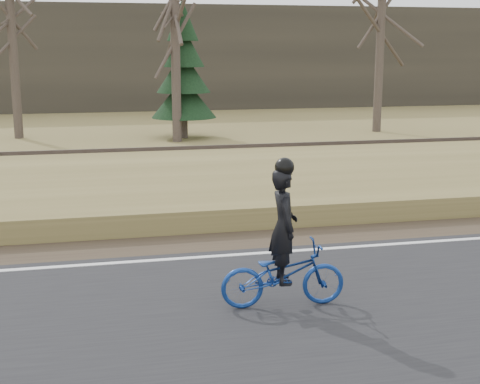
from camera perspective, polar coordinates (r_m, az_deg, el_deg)
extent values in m
cube|color=#473A2B|center=(14.14, 17.86, -2.84)|extent=(120.00, 1.60, 0.04)
cube|color=olive|center=(16.68, 12.74, 0.38)|extent=(120.00, 5.00, 0.44)
cube|color=slate|center=(20.11, 8.15, 2.56)|extent=(120.00, 3.00, 0.45)
cube|color=black|center=(20.07, 8.17, 3.39)|extent=(120.00, 2.40, 0.14)
cube|color=brown|center=(19.38, 8.93, 3.49)|extent=(120.00, 0.07, 0.15)
cube|color=brown|center=(20.71, 7.48, 4.08)|extent=(120.00, 0.07, 0.15)
cube|color=#383328|center=(41.15, -2.78, 11.40)|extent=(120.00, 4.00, 6.00)
imported|color=navy|center=(9.21, 3.69, -7.04)|extent=(1.75, 0.70, 0.90)
imported|color=black|center=(9.01, 3.75, -2.93)|extent=(0.41, 0.60, 1.57)
sphere|color=black|center=(8.84, 3.82, 2.12)|extent=(0.26, 0.26, 0.26)
cylinder|color=#4E4239|center=(28.19, -18.86, 12.33)|extent=(0.36, 0.36, 7.87)
cylinder|color=#4E4239|center=(25.83, -5.53, 12.14)|extent=(0.36, 0.36, 7.11)
cylinder|color=#4E4239|center=(29.56, 11.90, 12.92)|extent=(0.36, 0.36, 8.12)
cylinder|color=#4E4239|center=(27.12, -4.78, 5.78)|extent=(0.28, 0.28, 1.09)
cone|color=black|center=(27.03, -4.82, 8.04)|extent=(2.60, 2.60, 1.59)
cone|color=black|center=(26.97, -4.86, 10.16)|extent=(2.15, 2.15, 1.59)
cone|color=black|center=(26.96, -4.90, 12.29)|extent=(1.70, 1.70, 1.59)
cone|color=black|center=(26.98, -4.94, 14.42)|extent=(1.25, 1.25, 1.59)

